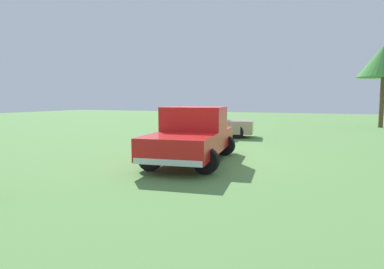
{
  "coord_description": "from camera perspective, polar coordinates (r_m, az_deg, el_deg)",
  "views": [
    {
      "loc": [
        3.74,
        -10.41,
        2.04
      ],
      "look_at": [
        -0.31,
        -0.53,
        0.9
      ],
      "focal_mm": 31.17,
      "sensor_mm": 36.0,
      "label": 1
    }
  ],
  "objects": [
    {
      "name": "pickup_truck",
      "position": [
        10.86,
        0.18,
        0.14
      ],
      "size": [
        2.75,
        5.16,
        1.78
      ],
      "rotation": [
        0.0,
        0.0,
        4.84
      ],
      "color": "black",
      "rests_on": "ground_plane"
    },
    {
      "name": "tree_back_right",
      "position": [
        27.55,
        30.05,
        10.85
      ],
      "size": [
        3.55,
        3.55,
        5.9
      ],
      "color": "brown",
      "rests_on": "ground_plane"
    },
    {
      "name": "sedan_near",
      "position": [
        18.22,
        3.05,
        1.87
      ],
      "size": [
        4.78,
        2.46,
        1.49
      ],
      "rotation": [
        0.0,
        0.0,
        0.17
      ],
      "color": "black",
      "rests_on": "ground_plane"
    },
    {
      "name": "ground_plane",
      "position": [
        11.24,
        2.51,
        -4.36
      ],
      "size": [
        80.0,
        80.0,
        0.0
      ],
      "primitive_type": "plane",
      "color": "#5B8C47"
    }
  ]
}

